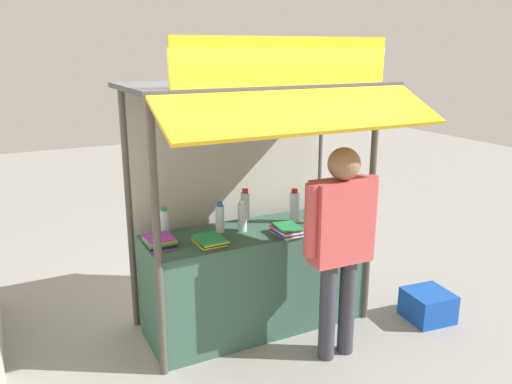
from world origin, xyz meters
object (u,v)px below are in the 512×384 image
object	(u,v)px
water_bottle_rear_center	(242,216)
magazine_stack_left	(210,241)
water_bottle_back_left	(245,206)
magazine_stack_right	(160,242)
water_bottle_front_left	(294,206)
water_bottle_mid_right	(165,222)
magazine_stack_back_right	(335,219)
plastic_crate	(428,305)
water_bottle_front_right	(220,218)
vendor_person	(341,235)
magazine_stack_far_left	(287,230)
banana_bunch_inner_left	(187,130)
banana_bunch_leftmost	(289,127)

from	to	relation	value
water_bottle_rear_center	magazine_stack_left	distance (m)	0.43
water_bottle_back_left	magazine_stack_right	world-z (taller)	water_bottle_back_left
water_bottle_front_left	water_bottle_mid_right	size ratio (longest dim) A/B	1.29
magazine_stack_back_right	plastic_crate	bearing A→B (deg)	-36.00
water_bottle_front_right	water_bottle_mid_right	xyz separation A→B (m)	(-0.45, 0.15, -0.01)
water_bottle_front_left	vendor_person	size ratio (longest dim) A/B	0.18
water_bottle_mid_right	magazine_stack_back_right	size ratio (longest dim) A/B	0.87
magazine_stack_far_left	vendor_person	xyz separation A→B (m)	(0.19, -0.51, 0.09)
water_bottle_front_left	banana_bunch_inner_left	world-z (taller)	banana_bunch_inner_left
magazine_stack_far_left	plastic_crate	world-z (taller)	magazine_stack_far_left
plastic_crate	magazine_stack_left	bearing A→B (deg)	165.80
water_bottle_front_right	vendor_person	xyz separation A→B (m)	(0.68, -0.84, 0.00)
water_bottle_front_left	plastic_crate	size ratio (longest dim) A/B	0.81
magazine_stack_far_left	banana_bunch_leftmost	bearing A→B (deg)	-120.54
water_bottle_front_left	magazine_stack_right	world-z (taller)	water_bottle_front_left
water_bottle_front_left	banana_bunch_inner_left	xyz separation A→B (m)	(-1.18, -0.48, 0.86)
magazine_stack_right	magazine_stack_left	size ratio (longest dim) A/B	0.84
water_bottle_front_right	magazine_stack_left	xyz separation A→B (m)	(-0.19, -0.24, -0.10)
water_bottle_mid_right	magazine_stack_left	world-z (taller)	water_bottle_mid_right
magazine_stack_left	vendor_person	world-z (taller)	vendor_person
magazine_stack_right	banana_bunch_inner_left	distance (m)	1.06
water_bottle_front_right	magazine_stack_right	bearing A→B (deg)	-170.41
water_bottle_back_left	magazine_stack_back_right	xyz separation A→B (m)	(0.75, -0.39, -0.12)
water_bottle_front_right	magazine_stack_back_right	world-z (taller)	water_bottle_front_right
water_bottle_rear_center	banana_bunch_inner_left	xyz separation A→B (m)	(-0.65, -0.48, 0.87)
water_bottle_front_right	banana_bunch_leftmost	world-z (taller)	banana_bunch_leftmost
water_bottle_front_right	magazine_stack_right	world-z (taller)	water_bottle_front_right
magazine_stack_right	vendor_person	size ratio (longest dim) A/B	0.14
magazine_stack_far_left	vendor_person	world-z (taller)	vendor_person
plastic_crate	water_bottle_back_left	bearing A→B (deg)	148.07
magazine_stack_far_left	banana_bunch_leftmost	distance (m)	0.96
water_bottle_front_left	magazine_stack_back_right	bearing A→B (deg)	-23.10
water_bottle_front_left	water_bottle_back_left	bearing A→B (deg)	148.62
water_bottle_rear_center	magazine_stack_far_left	bearing A→B (deg)	-41.40
water_bottle_back_left	banana_bunch_inner_left	size ratio (longest dim) A/B	1.34
magazine_stack_back_right	water_bottle_back_left	bearing A→B (deg)	152.44
banana_bunch_leftmost	vendor_person	bearing A→B (deg)	-43.31
magazine_stack_left	vendor_person	xyz separation A→B (m)	(0.87, -0.60, 0.10)
magazine_stack_right	magazine_stack_far_left	xyz separation A→B (m)	(1.06, -0.23, -0.00)
water_bottle_back_left	vendor_person	distance (m)	1.07
water_bottle_rear_center	magazine_stack_far_left	world-z (taller)	water_bottle_rear_center
water_bottle_mid_right	magazine_stack_right	world-z (taller)	water_bottle_mid_right
water_bottle_front_left	water_bottle_rear_center	bearing A→B (deg)	-179.91
magazine_stack_right	banana_bunch_inner_left	xyz separation A→B (m)	(0.11, -0.44, 0.96)
banana_bunch_inner_left	water_bottle_front_right	bearing A→B (deg)	49.21
banana_bunch_leftmost	plastic_crate	world-z (taller)	banana_bunch_leftmost
magazine_stack_right	plastic_crate	distance (m)	2.61
water_bottle_back_left	magazine_stack_far_left	size ratio (longest dim) A/B	1.05
magazine_stack_right	vendor_person	world-z (taller)	vendor_person
water_bottle_front_right	water_bottle_mid_right	distance (m)	0.48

